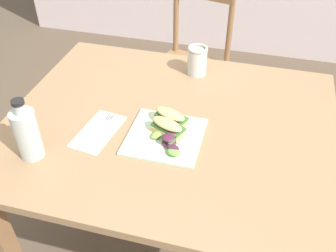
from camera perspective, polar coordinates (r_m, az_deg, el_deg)
The scene contains 10 objects.
dining_table at distance 1.44m, azimuth 0.28°, elevation -3.15°, with size 1.17×0.97×0.74m.
chair_wooden_far at distance 2.26m, azimuth 3.33°, elevation 8.83°, with size 0.48×0.48×0.87m.
plate_lunch at distance 1.29m, azimuth -0.46°, elevation -1.60°, with size 0.25×0.25×0.01m, color beige.
sandwich_half_front at distance 1.27m, azimuth -0.09°, elevation -0.21°, with size 0.13×0.10×0.06m.
sandwich_half_back at distance 1.32m, azimuth 0.37°, elevation 1.32°, with size 0.13×0.10×0.06m.
salad_mixed_greens at distance 1.25m, azimuth 0.08°, elevation -1.97°, with size 0.13×0.15×0.04m.
napkin_folded at distance 1.34m, azimuth -10.42°, elevation -0.79°, with size 0.11×0.22×0.00m, color silver.
fork_on_napkin at distance 1.35m, azimuth -10.06°, elevation -0.24°, with size 0.05×0.19×0.00m.
bottle_cold_brew at distance 1.25m, azimuth -20.28°, elevation -1.42°, with size 0.08×0.08×0.21m.
mason_jar_iced_tea at distance 1.61m, azimuth 4.40°, elevation 9.59°, with size 0.08×0.08×0.12m.
Camera 1 is at (0.22, -0.91, 1.59)m, focal length 40.62 mm.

